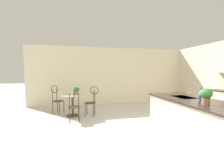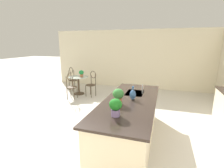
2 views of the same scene
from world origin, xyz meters
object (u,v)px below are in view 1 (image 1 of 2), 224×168
at_px(potted_plant_counter_near, 206,95).
at_px(chair_near_window, 92,100).
at_px(potted_plant_on_table, 76,90).
at_px(vase_on_counter, 201,96).
at_px(chair_toward_desk, 74,104).
at_px(bistro_table, 73,103).
at_px(chair_by_island, 57,98).

bearing_deg(potted_plant_counter_near, chair_near_window, -146.91).
height_order(potted_plant_on_table, vase_on_counter, vase_on_counter).
bearing_deg(chair_toward_desk, chair_near_window, 134.10).
height_order(chair_near_window, chair_toward_desk, same).
bearing_deg(chair_toward_desk, potted_plant_counter_near, 46.64).
xyz_separation_m(bistro_table, chair_by_island, (-0.50, -0.58, 0.13)).
bearing_deg(chair_by_island, potted_plant_counter_near, 41.40).
distance_m(chair_by_island, potted_plant_on_table, 0.93).
relative_size(chair_by_island, chair_toward_desk, 1.00).
bearing_deg(chair_by_island, potted_plant_on_table, 55.59).
xyz_separation_m(chair_toward_desk, potted_plant_counter_near, (2.34, 2.48, 0.52)).
distance_m(potted_plant_counter_near, vase_on_counter, 0.42).
distance_m(chair_by_island, potted_plant_counter_near, 4.75).
relative_size(chair_near_window, chair_by_island, 1.00).
xyz_separation_m(chair_near_window, chair_by_island, (-0.64, -1.23, 0.00)).
xyz_separation_m(chair_toward_desk, vase_on_counter, (1.99, 2.70, 0.46)).
bearing_deg(potted_plant_counter_near, vase_on_counter, 147.87).
height_order(bistro_table, vase_on_counter, vase_on_counter).
xyz_separation_m(chair_near_window, potted_plant_on_table, (-0.15, -0.51, 0.33)).
bearing_deg(vase_on_counter, chair_by_island, -133.68).
xyz_separation_m(chair_near_window, chair_toward_desk, (0.57, -0.58, 0.00)).
relative_size(bistro_table, vase_on_counter, 2.78).
xyz_separation_m(bistro_table, chair_toward_desk, (0.70, 0.07, 0.13)).
distance_m(chair_near_window, potted_plant_on_table, 0.63).
xyz_separation_m(bistro_table, potted_plant_counter_near, (3.04, 2.55, 0.65)).
bearing_deg(vase_on_counter, chair_toward_desk, -126.42).
relative_size(bistro_table, chair_near_window, 0.77).
bearing_deg(potted_plant_on_table, chair_toward_desk, -5.66).
distance_m(potted_plant_on_table, potted_plant_counter_near, 3.89).
height_order(potted_plant_counter_near, vase_on_counter, potted_plant_counter_near).
bearing_deg(chair_by_island, chair_toward_desk, 28.25).
bearing_deg(bistro_table, chair_near_window, 78.39).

